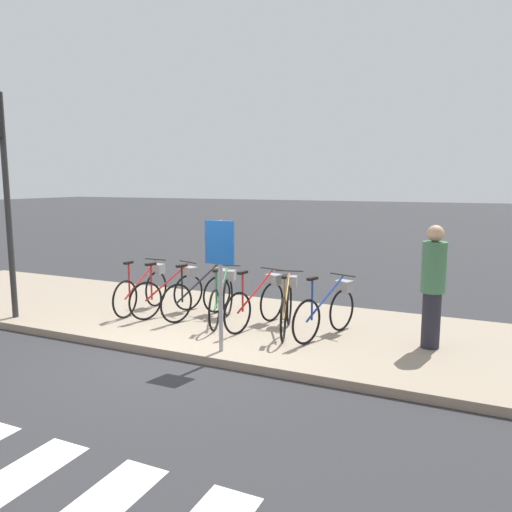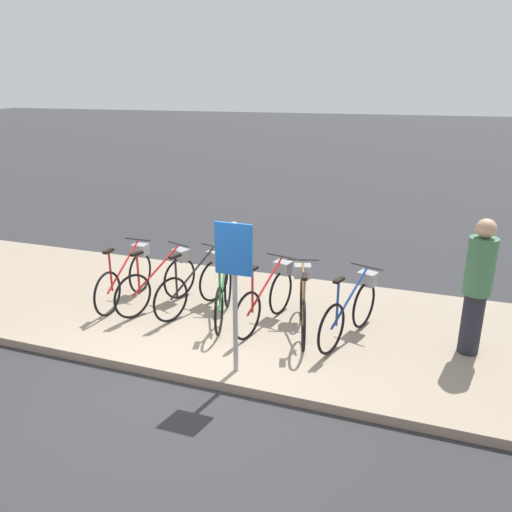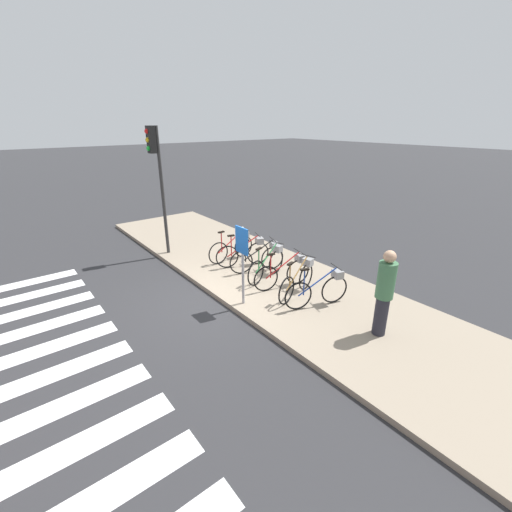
{
  "view_description": "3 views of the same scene",
  "coord_description": "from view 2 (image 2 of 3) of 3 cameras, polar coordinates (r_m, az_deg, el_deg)",
  "views": [
    {
      "loc": [
        3.94,
        -5.65,
        2.49
      ],
      "look_at": [
        0.58,
        1.6,
        1.3
      ],
      "focal_mm": 35.0,
      "sensor_mm": 36.0,
      "label": 1
    },
    {
      "loc": [
        2.6,
        -4.58,
        3.39
      ],
      "look_at": [
        0.57,
        1.24,
        1.27
      ],
      "focal_mm": 35.0,
      "sensor_mm": 36.0,
      "label": 2
    },
    {
      "loc": [
        6.36,
        -3.82,
        4.09
      ],
      "look_at": [
        0.48,
        0.8,
        1.13
      ],
      "focal_mm": 24.0,
      "sensor_mm": 36.0,
      "label": 3
    }
  ],
  "objects": [
    {
      "name": "ground_plane",
      "position": [
        6.27,
        -8.93,
        -14.05
      ],
      "size": [
        120.0,
        120.0,
        0.0
      ],
      "primitive_type": "plane",
      "color": "#2D2D30"
    },
    {
      "name": "parked_bicycle_0",
      "position": [
        8.13,
        -14.47,
        -2.09
      ],
      "size": [
        0.46,
        1.61,
        0.99
      ],
      "color": "black",
      "rests_on": "sidewalk"
    },
    {
      "name": "sidewalk",
      "position": [
        7.64,
        -2.7,
        -6.92
      ],
      "size": [
        15.78,
        3.56,
        0.12
      ],
      "color": "gray",
      "rests_on": "ground_plane"
    },
    {
      "name": "parked_bicycle_6",
      "position": [
        6.87,
        10.93,
        -5.78
      ],
      "size": [
        0.63,
        1.54,
        0.99
      ],
      "color": "black",
      "rests_on": "sidewalk"
    },
    {
      "name": "parked_bicycle_5",
      "position": [
        6.97,
        5.35,
        -5.14
      ],
      "size": [
        0.58,
        1.56,
        0.99
      ],
      "color": "black",
      "rests_on": "sidewalk"
    },
    {
      "name": "parked_bicycle_2",
      "position": [
        7.64,
        -6.71,
        -2.96
      ],
      "size": [
        0.63,
        1.54,
        0.99
      ],
      "color": "black",
      "rests_on": "sidewalk"
    },
    {
      "name": "parked_bicycle_4",
      "position": [
        7.13,
        1.43,
        -4.47
      ],
      "size": [
        0.51,
        1.58,
        0.99
      ],
      "color": "black",
      "rests_on": "sidewalk"
    },
    {
      "name": "pedestrian",
      "position": [
        6.74,
        23.98,
        -2.98
      ],
      "size": [
        0.34,
        0.34,
        1.78
      ],
      "color": "#23232D",
      "rests_on": "sidewalk"
    },
    {
      "name": "sign_post",
      "position": [
        5.62,
        -2.5,
        -1.95
      ],
      "size": [
        0.44,
        0.07,
        1.85
      ],
      "color": "#99999E",
      "rests_on": "sidewalk"
    },
    {
      "name": "parked_bicycle_3",
      "position": [
        7.35,
        -3.63,
        -3.76
      ],
      "size": [
        0.56,
        1.56,
        0.99
      ],
      "color": "black",
      "rests_on": "sidewalk"
    },
    {
      "name": "parked_bicycle_1",
      "position": [
        7.83,
        -10.73,
        -2.61
      ],
      "size": [
        0.66,
        1.52,
        0.99
      ],
      "color": "black",
      "rests_on": "sidewalk"
    }
  ]
}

